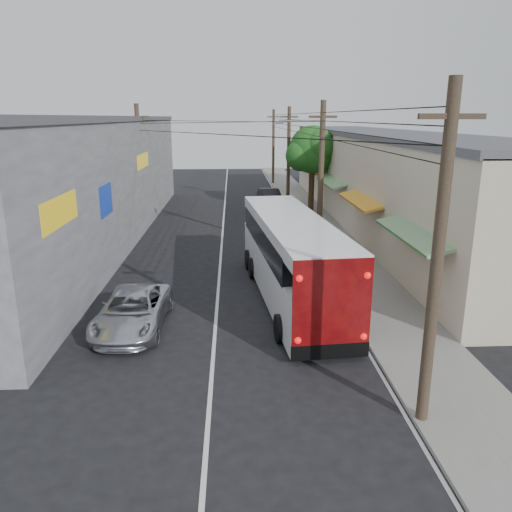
{
  "coord_description": "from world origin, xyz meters",
  "views": [
    {
      "loc": [
        0.66,
        -12.44,
        7.19
      ],
      "look_at": [
        1.59,
        7.1,
        1.72
      ],
      "focal_mm": 35.0,
      "sensor_mm": 36.0,
      "label": 1
    }
  ],
  "objects": [
    {
      "name": "parked_suv",
      "position": [
        4.6,
        13.0,
        0.83
      ],
      "size": [
        2.82,
        5.88,
        1.65
      ],
      "primitive_type": "imported",
      "rotation": [
        0.0,
        0.0,
        -0.09
      ],
      "color": "#A0A0A8",
      "rests_on": "ground"
    },
    {
      "name": "coach_bus",
      "position": [
        2.99,
        6.87,
        1.74
      ],
      "size": [
        3.52,
        11.8,
        3.35
      ],
      "rotation": [
        0.0,
        0.0,
        0.09
      ],
      "color": "white",
      "rests_on": "ground"
    },
    {
      "name": "building_right",
      "position": [
        10.99,
        22.0,
        3.15
      ],
      "size": [
        7.09,
        40.0,
        6.25
      ],
      "color": "#C4B49B",
      "rests_on": "ground"
    },
    {
      "name": "sidewalk",
      "position": [
        6.5,
        20.0,
        0.06
      ],
      "size": [
        3.0,
        80.0,
        0.12
      ],
      "primitive_type": "cube",
      "color": "slate",
      "rests_on": "ground"
    },
    {
      "name": "pedestrian_near",
      "position": [
        5.4,
        13.2,
        1.04
      ],
      "size": [
        0.7,
        0.48,
        1.84
      ],
      "primitive_type": "imported",
      "rotation": [
        0.0,
        0.0,
        3.2
      ],
      "color": "pink",
      "rests_on": "sidewalk"
    },
    {
      "name": "parked_car_mid",
      "position": [
        3.8,
        23.13,
        0.67
      ],
      "size": [
        2.04,
        4.08,
        1.34
      ],
      "primitive_type": "imported",
      "rotation": [
        0.0,
        0.0,
        0.12
      ],
      "color": "#28282D",
      "rests_on": "ground"
    },
    {
      "name": "jeepney",
      "position": [
        -2.86,
        3.97,
        0.67
      ],
      "size": [
        2.36,
        4.86,
        1.33
      ],
      "primitive_type": "imported",
      "rotation": [
        0.0,
        0.0,
        -0.03
      ],
      "color": "silver",
      "rests_on": "ground"
    },
    {
      "name": "utility_poles",
      "position": [
        3.13,
        20.33,
        4.13
      ],
      "size": [
        11.8,
        45.28,
        8.0
      ],
      "color": "#473828",
      "rests_on": "ground"
    },
    {
      "name": "pedestrian_far",
      "position": [
        5.47,
        14.17,
        0.96
      ],
      "size": [
        0.94,
        0.8,
        1.69
      ],
      "primitive_type": "imported",
      "rotation": [
        0.0,
        0.0,
        2.92
      ],
      "color": "#88A0C6",
      "rests_on": "sidewalk"
    },
    {
      "name": "ground",
      "position": [
        0.0,
        0.0,
        0.0
      ],
      "size": [
        120.0,
        120.0,
        0.0
      ],
      "primitive_type": "plane",
      "color": "black",
      "rests_on": "ground"
    },
    {
      "name": "building_left",
      "position": [
        -8.5,
        18.0,
        3.65
      ],
      "size": [
        7.2,
        36.0,
        7.25
      ],
      "color": "gray",
      "rests_on": "ground"
    },
    {
      "name": "street_tree",
      "position": [
        6.87,
        26.02,
        4.67
      ],
      "size": [
        4.4,
        4.0,
        6.6
      ],
      "color": "#3F2B19",
      "rests_on": "ground"
    },
    {
      "name": "parked_car_far",
      "position": [
        3.8,
        28.78,
        0.72
      ],
      "size": [
        2.1,
        4.51,
        1.43
      ],
      "primitive_type": "imported",
      "rotation": [
        0.0,
        0.0,
        0.14
      ],
      "color": "black",
      "rests_on": "ground"
    }
  ]
}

